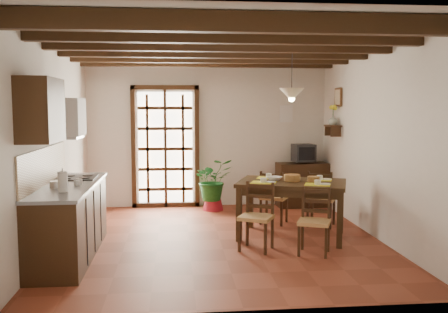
{
  "coord_description": "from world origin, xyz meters",
  "views": [
    {
      "loc": [
        -0.63,
        -6.92,
        1.89
      ],
      "look_at": [
        0.1,
        0.4,
        1.15
      ],
      "focal_mm": 40.0,
      "sensor_mm": 36.0,
      "label": 1
    }
  ],
  "objects": [
    {
      "name": "chair_far_right",
      "position": [
        1.66,
        0.65,
        0.28
      ],
      "size": [
        0.54,
        0.53,
        0.89
      ],
      "rotation": [
        0.0,
        0.0,
        2.67
      ],
      "color": "tan",
      "rests_on": "ground_plane"
    },
    {
      "name": "sideboard",
      "position": [
        1.79,
        2.23,
        0.42
      ],
      "size": [
        1.0,
        0.5,
        0.83
      ],
      "primitive_type": "cube",
      "rotation": [
        0.0,
        0.0,
        0.07
      ],
      "color": "black",
      "rests_on": "ground_plane"
    },
    {
      "name": "potted_plant",
      "position": [
        0.06,
        2.05,
        0.57
      ],
      "size": [
        2.12,
        1.94,
        2.0
      ],
      "primitive_type": "imported",
      "rotation": [
        0.0,
        0.0,
        0.26
      ],
      "color": "#144C19",
      "rests_on": "ground_plane"
    },
    {
      "name": "plant_pot",
      "position": [
        0.06,
        2.05,
        0.11
      ],
      "size": [
        0.38,
        0.38,
        0.23
      ],
      "primitive_type": "cone",
      "color": "maroon",
      "rests_on": "ground_plane"
    },
    {
      "name": "chair_far_left",
      "position": [
        0.96,
        0.9,
        0.27
      ],
      "size": [
        0.53,
        0.52,
        0.86
      ],
      "rotation": [
        0.0,
        0.0,
        2.66
      ],
      "color": "tan",
      "rests_on": "ground_plane"
    },
    {
      "name": "counter_items",
      "position": [
        -1.95,
        -0.51,
        0.96
      ],
      "size": [
        0.5,
        1.43,
        0.25
      ],
      "color": "black",
      "rests_on": "kitchen_counter"
    },
    {
      "name": "fuse_box",
      "position": [
        1.5,
        2.48,
        1.75
      ],
      "size": [
        0.25,
        0.03,
        0.32
      ],
      "primitive_type": "cube",
      "color": "white",
      "rests_on": "room_shell"
    },
    {
      "name": "room_shell",
      "position": [
        0.0,
        0.0,
        1.82
      ],
      "size": [
        4.52,
        5.02,
        2.81
      ],
      "color": "silver",
      "rests_on": "ground_plane"
    },
    {
      "name": "kitchen_counter",
      "position": [
        -1.96,
        -0.6,
        0.47
      ],
      "size": [
        0.64,
        2.25,
        1.38
      ],
      "color": "black",
      "rests_on": "ground_plane"
    },
    {
      "name": "wall_shelf",
      "position": [
        2.14,
        1.6,
        1.51
      ],
      "size": [
        0.2,
        0.42,
        0.2
      ],
      "color": "black",
      "rests_on": "room_shell"
    },
    {
      "name": "chair_near_right",
      "position": [
        1.14,
        -0.81,
        0.27
      ],
      "size": [
        0.5,
        0.49,
        0.85
      ],
      "rotation": [
        0.0,
        0.0,
        -0.39
      ],
      "color": "tan",
      "rests_on": "ground_plane"
    },
    {
      "name": "table_bowl",
      "position": [
        0.82,
        0.19,
        0.84
      ],
      "size": [
        0.27,
        0.27,
        0.05
      ],
      "primitive_type": "imported",
      "rotation": [
        0.0,
        0.0,
        0.32
      ],
      "color": "white",
      "rests_on": "dining_table"
    },
    {
      "name": "upper_cabinet",
      "position": [
        -2.08,
        -1.3,
        1.85
      ],
      "size": [
        0.35,
        0.8,
        0.7
      ],
      "primitive_type": "cube",
      "color": "black",
      "rests_on": "room_shell"
    },
    {
      "name": "ceiling_beams",
      "position": [
        0.0,
        0.0,
        2.69
      ],
      "size": [
        4.5,
        4.34,
        0.2
      ],
      "color": "black",
      "rests_on": "room_shell"
    },
    {
      "name": "table_setting",
      "position": [
        1.05,
        0.05,
        0.91
      ],
      "size": [
        1.1,
        0.73,
        0.1
      ],
      "rotation": [
        0.0,
        0.0,
        -0.35
      ],
      "color": "yellow",
      "rests_on": "dining_table"
    },
    {
      "name": "chair_near_left",
      "position": [
        0.44,
        -0.55,
        0.28
      ],
      "size": [
        0.54,
        0.53,
        0.89
      ],
      "rotation": [
        0.0,
        0.0,
        -0.46
      ],
      "color": "tan",
      "rests_on": "ground_plane"
    },
    {
      "name": "crt_tv",
      "position": [
        1.79,
        2.22,
        1.02
      ],
      "size": [
        0.42,
        0.39,
        0.33
      ],
      "rotation": [
        0.0,
        0.0,
        0.11
      ],
      "color": "black",
      "rests_on": "sideboard"
    },
    {
      "name": "pendant_lamp",
      "position": [
        1.05,
        0.15,
        2.08
      ],
      "size": [
        0.36,
        0.36,
        0.84
      ],
      "color": "black",
      "rests_on": "room_shell"
    },
    {
      "name": "framed_picture",
      "position": [
        2.22,
        1.6,
        2.05
      ],
      "size": [
        0.03,
        0.32,
        0.32
      ],
      "color": "brown",
      "rests_on": "room_shell"
    },
    {
      "name": "french_door",
      "position": [
        -0.8,
        2.45,
        1.18
      ],
      "size": [
        1.26,
        0.11,
        2.32
      ],
      "color": "white",
      "rests_on": "ground_plane"
    },
    {
      "name": "shelf_flowers",
      "position": [
        2.14,
        1.6,
        1.86
      ],
      "size": [
        0.14,
        0.14,
        0.36
      ],
      "color": "yellow",
      "rests_on": "shelf_vase"
    },
    {
      "name": "dining_table",
      "position": [
        1.05,
        0.05,
        0.71
      ],
      "size": [
        1.74,
        1.42,
        0.82
      ],
      "rotation": [
        0.0,
        0.0,
        -0.35
      ],
      "color": "#332210",
      "rests_on": "ground_plane"
    },
    {
      "name": "range_hood",
      "position": [
        -2.05,
        -0.05,
        1.73
      ],
      "size": [
        0.38,
        0.6,
        0.54
      ],
      "color": "white",
      "rests_on": "room_shell"
    },
    {
      "name": "shelf_vase",
      "position": [
        2.14,
        1.6,
        1.65
      ],
      "size": [
        0.15,
        0.15,
        0.15
      ],
      "primitive_type": "imported",
      "color": "#B2BFB2",
      "rests_on": "wall_shelf"
    },
    {
      "name": "ground_plane",
      "position": [
        0.0,
        0.0,
        0.0
      ],
      "size": [
        5.0,
        5.0,
        0.0
      ],
      "primitive_type": "plane",
      "color": "brown"
    }
  ]
}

